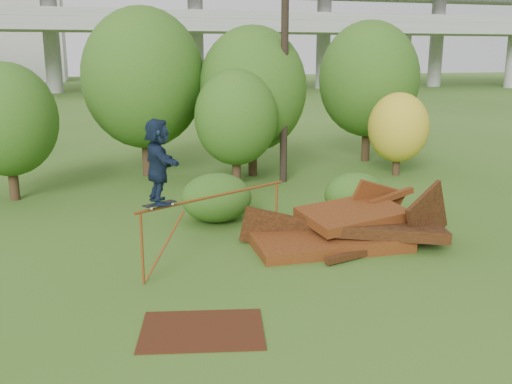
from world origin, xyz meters
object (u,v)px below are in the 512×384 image
object	(u,v)px
scrap_pile	(348,229)
flat_plate	(202,330)
utility_pole	(285,39)
skater	(158,161)

from	to	relation	value
scrap_pile	flat_plate	bearing A→B (deg)	-140.15
utility_pole	flat_plate	bearing A→B (deg)	-115.06
skater	utility_pole	distance (m)	10.59
flat_plate	utility_pole	xyz separation A→B (m)	(5.24, 11.21, 5.32)
scrap_pile	utility_pole	xyz separation A→B (m)	(0.68, 7.40, 4.98)
skater	utility_pole	size ratio (longest dim) A/B	0.17
scrap_pile	flat_plate	distance (m)	5.95
flat_plate	utility_pole	size ratio (longest dim) A/B	0.21
scrap_pile	utility_pole	world-z (taller)	utility_pole
scrap_pile	flat_plate	world-z (taller)	scrap_pile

